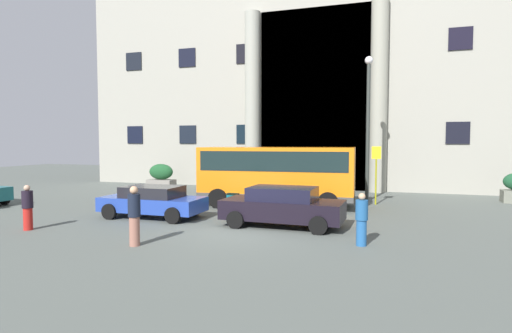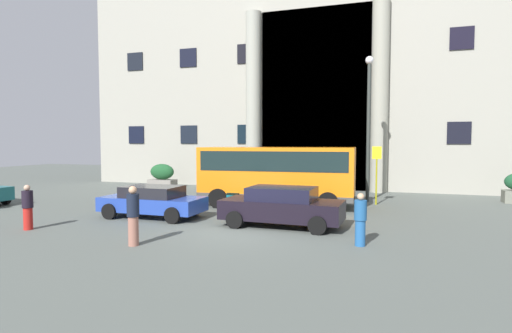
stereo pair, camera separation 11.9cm
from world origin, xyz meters
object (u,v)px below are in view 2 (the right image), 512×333
object	(u,v)px
orange_minibus	(277,171)
pedestrian_woman_dark_dress	(28,207)
hedge_planter_entrance_right	(292,179)
bus_stop_sign	(377,169)
lamppost_plaza_centre	(369,117)
parked_coupe_end	(282,206)
pedestrian_woman_with_bag	(133,216)
hedge_planter_east	(162,176)
scooter_by_planter	(236,202)
pedestrian_man_red_shirt	(360,220)
parked_sedan_second	(153,201)

from	to	relation	value
orange_minibus	pedestrian_woman_dark_dress	xyz separation A→B (m)	(-6.83, -7.71, -0.89)
hedge_planter_entrance_right	pedestrian_woman_dark_dress	distance (m)	14.34
bus_stop_sign	lamppost_plaza_centre	distance (m)	2.77
hedge_planter_entrance_right	parked_coupe_end	world-z (taller)	hedge_planter_entrance_right
pedestrian_woman_with_bag	lamppost_plaza_centre	xyz separation A→B (m)	(6.02, 11.42, 3.40)
bus_stop_sign	lamppost_plaza_centre	bearing A→B (deg)	114.97
hedge_planter_east	scooter_by_planter	world-z (taller)	hedge_planter_east
scooter_by_planter	hedge_planter_east	bearing A→B (deg)	140.20
hedge_planter_east	pedestrian_man_red_shirt	distance (m)	17.87
bus_stop_sign	parked_coupe_end	bearing A→B (deg)	-115.36
parked_coupe_end	pedestrian_man_red_shirt	bearing A→B (deg)	-32.79
bus_stop_sign	pedestrian_woman_with_bag	xyz separation A→B (m)	(-6.48, -10.43, -0.85)
bus_stop_sign	pedestrian_man_red_shirt	world-z (taller)	bus_stop_sign
hedge_planter_east	pedestrian_woman_with_bag	xyz separation A→B (m)	(7.28, -13.64, 0.12)
pedestrian_man_red_shirt	lamppost_plaza_centre	size ratio (longest dim) A/B	0.21
pedestrian_woman_dark_dress	parked_sedan_second	bearing A→B (deg)	-22.37
orange_minibus	hedge_planter_east	bearing A→B (deg)	147.88
parked_sedan_second	parked_coupe_end	world-z (taller)	parked_coupe_end
pedestrian_woman_with_bag	hedge_planter_entrance_right	bearing A→B (deg)	-50.47
orange_minibus	parked_coupe_end	size ratio (longest dim) A/B	1.66
lamppost_plaza_centre	orange_minibus	bearing A→B (deg)	-143.07
hedge_planter_east	parked_sedan_second	distance (m)	10.92
parked_sedan_second	pedestrian_man_red_shirt	distance (m)	8.53
bus_stop_sign	parked_coupe_end	size ratio (longest dim) A/B	0.65
pedestrian_man_red_shirt	pedestrian_woman_with_bag	distance (m)	6.65
pedestrian_woman_dark_dress	lamppost_plaza_centre	bearing A→B (deg)	-27.74
pedestrian_woman_dark_dress	pedestrian_woman_with_bag	world-z (taller)	pedestrian_woman_with_bag
orange_minibus	scooter_by_planter	distance (m)	2.77
bus_stop_sign	pedestrian_woman_dark_dress	bearing A→B (deg)	-139.27
hedge_planter_east	lamppost_plaza_centre	size ratio (longest dim) A/B	0.24
pedestrian_man_red_shirt	pedestrian_woman_dark_dress	world-z (taller)	pedestrian_woman_dark_dress
parked_coupe_end	scooter_by_planter	size ratio (longest dim) A/B	2.21
lamppost_plaza_centre	parked_coupe_end	bearing A→B (deg)	-109.19
orange_minibus	hedge_planter_east	world-z (taller)	orange_minibus
bus_stop_sign	hedge_planter_east	distance (m)	14.16
hedge_planter_entrance_right	pedestrian_man_red_shirt	distance (m)	12.50
hedge_planter_east	pedestrian_woman_dark_dress	world-z (taller)	hedge_planter_east
hedge_planter_east	pedestrian_man_red_shirt	size ratio (longest dim) A/B	1.14
scooter_by_planter	pedestrian_man_red_shirt	xyz separation A→B (m)	(5.53, -4.25, 0.32)
hedge_planter_east	pedestrian_woman_dark_dress	size ratio (longest dim) A/B	1.13
parked_sedan_second	lamppost_plaza_centre	distance (m)	11.41
pedestrian_man_red_shirt	hedge_planter_east	bearing A→B (deg)	12.03
hedge_planter_east	parked_coupe_end	xyz separation A→B (m)	(10.72, -9.61, -0.03)
hedge_planter_entrance_right	pedestrian_woman_with_bag	world-z (taller)	pedestrian_woman_with_bag
hedge_planter_east	pedestrian_man_red_shirt	bearing A→B (deg)	-40.43
pedestrian_woman_with_bag	pedestrian_man_red_shirt	bearing A→B (deg)	-115.98
hedge_planter_entrance_right	parked_sedan_second	distance (m)	10.12
pedestrian_man_red_shirt	parked_coupe_end	bearing A→B (deg)	18.03
scooter_by_planter	lamppost_plaza_centre	distance (m)	8.26
bus_stop_sign	pedestrian_woman_dark_dress	world-z (taller)	bus_stop_sign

